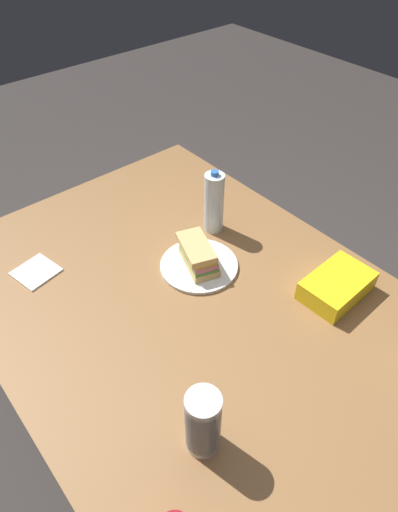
{
  "coord_description": "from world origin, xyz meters",
  "views": [
    {
      "loc": [
        -0.72,
        0.6,
        1.83
      ],
      "look_at": [
        0.12,
        -0.12,
        0.8
      ],
      "focal_mm": 31.44,
      "sensor_mm": 36.0,
      "label": 1
    }
  ],
  "objects_px": {
    "chip_bag": "(337,286)",
    "paper_plate": "(199,265)",
    "water_bottle_tall": "(214,203)",
    "dining_table": "(195,319)",
    "plastic_cup_stack": "(203,423)",
    "sandwich": "(198,255)"
  },
  "relations": [
    {
      "from": "dining_table",
      "to": "water_bottle_tall",
      "type": "bearing_deg",
      "value": -50.36
    },
    {
      "from": "sandwich",
      "to": "plastic_cup_stack",
      "type": "bearing_deg",
      "value": 140.84
    },
    {
      "from": "paper_plate",
      "to": "sandwich",
      "type": "distance_m",
      "value": 0.05
    },
    {
      "from": "chip_bag",
      "to": "water_bottle_tall",
      "type": "distance_m",
      "value": 0.52
    },
    {
      "from": "paper_plate",
      "to": "chip_bag",
      "type": "bearing_deg",
      "value": -145.96
    },
    {
      "from": "dining_table",
      "to": "sandwich",
      "type": "distance_m",
      "value": 0.21
    },
    {
      "from": "sandwich",
      "to": "dining_table",
      "type": "bearing_deg",
      "value": 136.39
    },
    {
      "from": "sandwich",
      "to": "chip_bag",
      "type": "bearing_deg",
      "value": -146.2
    },
    {
      "from": "paper_plate",
      "to": "plastic_cup_stack",
      "type": "distance_m",
      "value": 0.62
    },
    {
      "from": "paper_plate",
      "to": "chip_bag",
      "type": "relative_size",
      "value": 1.16
    },
    {
      "from": "paper_plate",
      "to": "plastic_cup_stack",
      "type": "xyz_separation_m",
      "value": [
        -0.48,
        0.39,
        0.1
      ]
    },
    {
      "from": "dining_table",
      "to": "plastic_cup_stack",
      "type": "relative_size",
      "value": 8.17
    },
    {
      "from": "dining_table",
      "to": "plastic_cup_stack",
      "type": "xyz_separation_m",
      "value": [
        -0.36,
        0.27,
        0.18
      ]
    },
    {
      "from": "chip_bag",
      "to": "sandwich",
      "type": "bearing_deg",
      "value": -58.27
    },
    {
      "from": "water_bottle_tall",
      "to": "plastic_cup_stack",
      "type": "height_order",
      "value": "water_bottle_tall"
    },
    {
      "from": "water_bottle_tall",
      "to": "plastic_cup_stack",
      "type": "distance_m",
      "value": 0.83
    },
    {
      "from": "sandwich",
      "to": "water_bottle_tall",
      "type": "height_order",
      "value": "water_bottle_tall"
    },
    {
      "from": "paper_plate",
      "to": "chip_bag",
      "type": "height_order",
      "value": "chip_bag"
    },
    {
      "from": "plastic_cup_stack",
      "to": "sandwich",
      "type": "bearing_deg",
      "value": -39.16
    },
    {
      "from": "chip_bag",
      "to": "paper_plate",
      "type": "bearing_deg",
      "value": -58.04
    },
    {
      "from": "sandwich",
      "to": "chip_bag",
      "type": "xyz_separation_m",
      "value": [
        -0.38,
        -0.26,
        -0.02
      ]
    },
    {
      "from": "dining_table",
      "to": "sandwich",
      "type": "relative_size",
      "value": 8.14
    }
  ]
}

